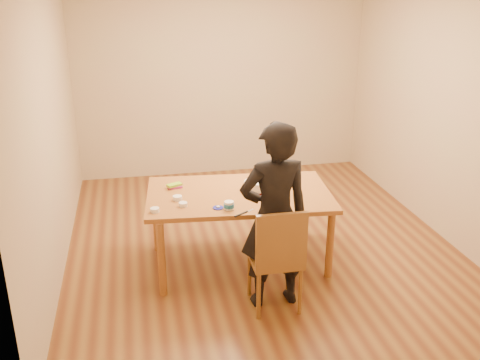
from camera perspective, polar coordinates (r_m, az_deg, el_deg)
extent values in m
cube|color=#5E3017|center=(5.85, 1.95, -6.37)|extent=(4.00, 4.50, 0.00)
cube|color=tan|center=(7.52, -1.97, 10.73)|extent=(4.00, 0.00, 2.70)
cube|color=tan|center=(5.27, -19.60, 5.10)|extent=(0.00, 4.50, 2.70)
cube|color=tan|center=(6.14, 20.73, 7.07)|extent=(0.00, 4.50, 2.70)
cube|color=brown|center=(5.09, -0.11, -1.59)|extent=(1.82, 1.18, 0.04)
cube|color=brown|center=(4.57, 3.71, -8.35)|extent=(0.42, 0.42, 0.04)
cylinder|color=#B1120B|center=(5.12, 1.67, -1.09)|extent=(0.27, 0.27, 0.02)
cylinder|color=white|center=(5.10, 1.68, -0.61)|extent=(0.23, 0.23, 0.07)
ellipsoid|color=white|center=(5.08, 1.68, -0.09)|extent=(0.22, 0.22, 0.03)
cylinder|color=white|center=(4.71, -1.18, -2.73)|extent=(0.08, 0.08, 0.08)
cylinder|color=#191EA6|center=(4.75, -2.35, -2.97)|extent=(0.10, 0.10, 0.01)
ellipsoid|color=white|center=(4.75, -2.35, -2.83)|extent=(0.04, 0.04, 0.02)
cylinder|color=white|center=(4.81, -6.09, -2.61)|extent=(0.08, 0.08, 0.04)
cylinder|color=white|center=(4.94, -6.69, -1.92)|extent=(0.09, 0.09, 0.04)
cylinder|color=white|center=(4.73, -9.07, -3.18)|extent=(0.08, 0.08, 0.04)
cube|color=#D6326F|center=(5.23, -6.95, -0.75)|extent=(0.14, 0.09, 0.02)
cube|color=green|center=(5.23, -7.02, -0.52)|extent=(0.16, 0.12, 0.02)
cube|color=black|center=(4.63, 0.13, -3.64)|extent=(0.14, 0.10, 0.01)
imported|color=black|center=(4.44, 3.67, -3.94)|extent=(0.62, 0.43, 1.63)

